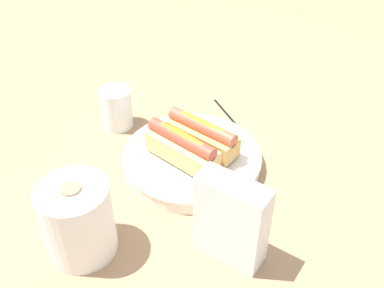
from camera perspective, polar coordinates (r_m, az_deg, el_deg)
The scene contains 8 objects.
ground_plane at distance 0.87m, azimuth -1.13°, elevation -2.62°, with size 2.40×2.40×0.00m, color #9E7A56.
serving_bowl at distance 0.86m, azimuth 0.00°, elevation -1.85°, with size 0.27×0.27×0.03m.
hotdog_front at distance 0.85m, azimuth 1.32°, elevation 1.23°, with size 0.15×0.06×0.06m.
hotdog_back at distance 0.82m, azimuth -1.37°, elevation -0.41°, with size 0.15×0.05×0.06m.
water_glass at distance 0.97m, azimuth -9.90°, elevation 4.34°, with size 0.07×0.07×0.09m.
paper_towel_roll at distance 0.70m, azimuth -14.72°, elevation -9.60°, with size 0.11×0.11×0.13m.
napkin_box at distance 0.67m, azimuth 5.16°, elevation -9.92°, with size 0.11×0.04×0.15m, color white.
chopstick_near at distance 0.98m, azimuth 5.77°, elevation 2.68°, with size 0.01×0.01×0.22m, color black.
Camera 1 is at (-0.46, 0.48, 0.57)m, focal length 40.74 mm.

